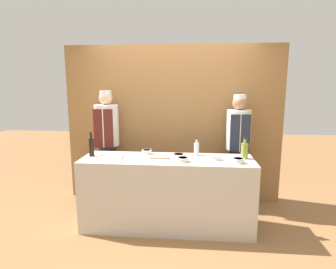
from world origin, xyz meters
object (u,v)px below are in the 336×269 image
sauce_bowl_brown (183,159)px  bottle_clear (197,149)px  cutting_board (111,156)px  wooden_spoon (163,158)px  sauce_bowl_purple (179,156)px  bottle_soy (91,147)px  sauce_bowl_yellow (147,152)px  sauce_bowl_red (216,157)px  chef_right (238,148)px  bottle_oil (244,150)px  sauce_bowl_orange (238,160)px  chef_left (107,144)px

sauce_bowl_brown → bottle_clear: bearing=63.0°
cutting_board → wooden_spoon: bearing=-1.6°
wooden_spoon → sauce_bowl_purple: bearing=19.7°
bottle_clear → bottle_soy: bearing=-173.1°
sauce_bowl_yellow → sauce_bowl_red: 0.91m
chef_right → bottle_oil: bearing=-90.8°
sauce_bowl_brown → cutting_board: bearing=172.0°
sauce_bowl_brown → sauce_bowl_orange: size_ratio=0.99×
sauce_bowl_yellow → sauce_bowl_red: sauce_bowl_yellow is taller
sauce_bowl_red → cutting_board: (-1.30, 0.01, -0.02)m
chef_left → sauce_bowl_purple: bearing=-29.0°
cutting_board → chef_left: (-0.25, 0.66, 0.02)m
sauce_bowl_red → sauce_bowl_purple: bearing=173.0°
bottle_clear → chef_left: 1.41m
sauce_bowl_purple → chef_right: (0.82, 0.61, -0.03)m
chef_left → sauce_bowl_brown: bearing=-34.2°
sauce_bowl_orange → cutting_board: 1.56m
sauce_bowl_purple → bottle_soy: 1.12m
chef_left → chef_right: 1.92m
bottle_oil → bottle_soy: bearing=-178.3°
bottle_soy → sauce_bowl_purple: bearing=0.9°
sauce_bowl_yellow → chef_left: chef_left is taller
sauce_bowl_red → bottle_soy: bottle_soy is taller
cutting_board → bottle_soy: size_ratio=0.97×
sauce_bowl_purple → sauce_bowl_red: (0.45, -0.06, 0.00)m
sauce_bowl_purple → chef_left: bearing=151.0°
sauce_bowl_red → bottle_clear: bearing=139.1°
chef_left → bottle_clear: bearing=-19.4°
sauce_bowl_brown → sauce_bowl_purple: bearing=108.1°
chef_right → sauce_bowl_red: bearing=-118.7°
sauce_bowl_red → chef_right: chef_right is taller
sauce_bowl_orange → bottle_soy: bottle_soy is taller
sauce_bowl_red → wooden_spoon: size_ratio=0.50×
sauce_bowl_brown → sauce_bowl_purple: (-0.06, 0.18, -0.00)m
sauce_bowl_red → sauce_bowl_orange: bearing=-24.6°
sauce_bowl_purple → wooden_spoon: sauce_bowl_purple is taller
bottle_oil → wooden_spoon: bearing=-173.9°
sauce_bowl_orange → chef_left: size_ratio=0.08×
sauce_bowl_purple → chef_left: 1.26m
sauce_bowl_orange → bottle_soy: bearing=175.2°
sauce_bowl_yellow → wooden_spoon: sauce_bowl_yellow is taller
sauce_bowl_orange → chef_right: size_ratio=0.08×
chef_left → sauce_bowl_yellow: bearing=-34.5°
sauce_bowl_purple → chef_right: bearing=36.8°
sauce_bowl_yellow → wooden_spoon: size_ratio=0.48×
sauce_bowl_red → bottle_clear: (-0.23, 0.20, 0.06)m
sauce_bowl_red → bottle_clear: 0.31m
sauce_bowl_red → sauce_bowl_orange: size_ratio=0.94×
sauce_bowl_brown → sauce_bowl_red: (0.40, 0.12, -0.00)m
sauce_bowl_red → bottle_oil: 0.38m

